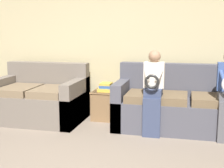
# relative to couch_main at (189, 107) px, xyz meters

# --- Properties ---
(wall_back) EXTENTS (7.71, 0.06, 2.55)m
(wall_back) POSITION_rel_couch_main_xyz_m (-1.07, 0.53, 0.94)
(wall_back) COLOR #C6B789
(wall_back) RESTS_ON ground_plane
(couch_main) EXTENTS (2.19, 0.87, 0.95)m
(couch_main) POSITION_rel_couch_main_xyz_m (0.00, 0.00, 0.00)
(couch_main) COLOR #4C4C56
(couch_main) RESTS_ON ground_plane
(couch_side) EXTENTS (1.44, 0.96, 0.92)m
(couch_side) POSITION_rel_couch_main_xyz_m (-2.38, -0.07, -0.01)
(couch_side) COLOR #70665B
(couch_side) RESTS_ON ground_plane
(child_left_seated) EXTENTS (0.29, 0.37, 1.19)m
(child_left_seated) POSITION_rel_couch_main_xyz_m (-0.50, -0.36, 0.32)
(child_left_seated) COLOR #384260
(child_left_seated) RESTS_ON ground_plane
(side_shelf) EXTENTS (0.43, 0.48, 0.48)m
(side_shelf) POSITION_rel_couch_main_xyz_m (-1.34, 0.24, -0.09)
(side_shelf) COLOR olive
(side_shelf) RESTS_ON ground_plane
(book_stack) EXTENTS (0.22, 0.30, 0.13)m
(book_stack) POSITION_rel_couch_main_xyz_m (-1.34, 0.23, 0.20)
(book_stack) COLOR gold
(book_stack) RESTS_ON side_shelf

